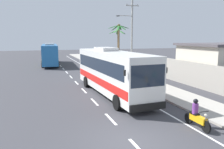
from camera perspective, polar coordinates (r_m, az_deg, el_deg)
The scene contains 11 objects.
ground_plane at distance 11.11m, azimuth 4.75°, elevation -16.22°, with size 160.00×160.00×0.00m, color #3A3A3F.
sidewalk_kerb at distance 22.53m, azimuth 10.46°, elevation -2.91°, with size 3.20×90.00×0.14m, color #A8A399.
lane_markings at distance 25.25m, azimuth -3.92°, elevation -1.61°, with size 3.88×71.00×0.01m.
boundary_wall at distance 27.65m, azimuth 13.36°, elevation 1.62°, with size 0.24×60.00×2.40m, color #9E998E.
coach_bus_foreground at distance 19.00m, azimuth -0.06°, elevation 1.00°, with size 3.45×11.95×3.91m.
coach_bus_far_lane at distance 41.25m, azimuth -15.40°, elevation 5.10°, with size 3.44×12.42×3.81m.
motorcycle_beside_bus at distance 27.63m, azimuth -1.54°, elevation 0.71°, with size 0.56×1.96×1.59m.
motorcycle_trailing at distance 13.09m, azimuth 20.55°, elevation -9.77°, with size 0.56×1.96×1.55m.
utility_pole_mid at distance 31.59m, azimuth 4.91°, elevation 10.47°, with size 3.27×0.24×10.27m.
palm_nearest at distance 40.16m, azimuth 1.72°, elevation 9.90°, with size 3.99×3.63×7.10m.
palm_second at distance 43.02m, azimuth 1.50°, elevation 9.38°, with size 3.38×3.54×6.43m.
Camera 1 is at (-4.07, -9.16, 4.78)m, focal length 36.29 mm.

